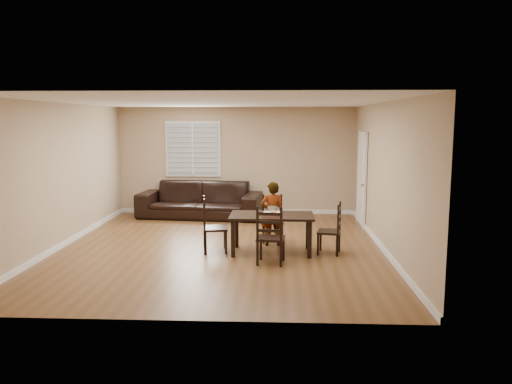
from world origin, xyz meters
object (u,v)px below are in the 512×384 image
(chair_left, at_px, (208,227))
(child, at_px, (272,214))
(chair_near, at_px, (272,220))
(sofa, at_px, (200,200))
(donut, at_px, (273,212))
(chair_far, at_px, (270,239))
(chair_right, at_px, (335,231))
(dining_table, at_px, (272,220))

(chair_left, height_order, child, child)
(chair_left, relative_size, child, 0.82)
(chair_near, height_order, sofa, chair_near)
(chair_near, xyz_separation_m, child, (0.00, -0.41, 0.20))
(donut, distance_m, sofa, 3.60)
(donut, height_order, sofa, sofa)
(sofa, bearing_deg, chair_far, -60.42)
(chair_far, xyz_separation_m, chair_right, (1.15, 0.77, -0.03))
(chair_right, relative_size, donut, 8.41)
(child, relative_size, sofa, 0.41)
(child, bearing_deg, chair_right, 146.25)
(chair_right, bearing_deg, chair_left, -78.50)
(chair_far, xyz_separation_m, sofa, (-1.79, 4.05, -0.02))
(chair_far, relative_size, child, 0.81)
(chair_near, bearing_deg, chair_left, -143.48)
(chair_left, relative_size, chair_right, 1.09)
(chair_near, distance_m, chair_far, 1.75)
(dining_table, distance_m, child, 0.54)
(child, bearing_deg, dining_table, 82.63)
(dining_table, bearing_deg, chair_near, 90.47)
(chair_near, relative_size, chair_right, 1.00)
(child, distance_m, sofa, 3.27)
(chair_left, bearing_deg, child, -73.99)
(chair_left, xyz_separation_m, sofa, (-0.66, 3.27, -0.02))
(chair_near, distance_m, sofa, 2.93)
(chair_far, bearing_deg, donut, -85.49)
(chair_right, bearing_deg, donut, -88.15)
(child, bearing_deg, chair_near, -96.29)
(sofa, bearing_deg, chair_near, -46.12)
(chair_right, height_order, donut, chair_right)
(chair_near, relative_size, sofa, 0.31)
(chair_left, height_order, chair_right, chair_left)
(chair_right, height_order, sofa, chair_right)
(chair_left, relative_size, donut, 9.21)
(child, relative_size, donut, 11.16)
(chair_far, bearing_deg, child, -84.16)
(donut, bearing_deg, child, 92.41)
(chair_near, xyz_separation_m, sofa, (-1.81, 2.31, 0.02))
(dining_table, distance_m, chair_near, 0.97)
(sofa, bearing_deg, donut, -53.59)
(dining_table, relative_size, child, 1.22)
(chair_right, relative_size, child, 0.75)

